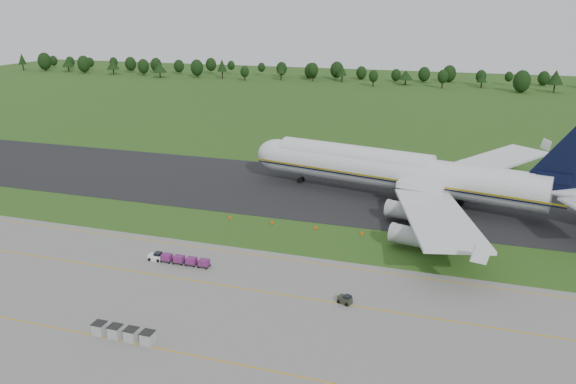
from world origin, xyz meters
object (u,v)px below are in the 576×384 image
(baggage_train, at_px, (178,259))
(edge_markers, at_px, (294,225))
(utility_cart, at_px, (345,300))
(uld_row, at_px, (123,333))
(aircraft, at_px, (405,172))

(baggage_train, height_order, edge_markers, baggage_train)
(utility_cart, bearing_deg, edge_markers, 121.16)
(utility_cart, distance_m, edge_markers, 30.82)
(uld_row, bearing_deg, baggage_train, 100.63)
(aircraft, xyz_separation_m, uld_row, (-27.95, -66.90, -5.57))
(utility_cart, xyz_separation_m, edge_markers, (-15.95, 26.37, -0.31))
(baggage_train, height_order, utility_cart, baggage_train)
(baggage_train, xyz_separation_m, utility_cart, (29.54, -4.54, -0.21))
(aircraft, height_order, edge_markers, aircraft)
(edge_markers, bearing_deg, uld_row, -102.06)
(baggage_train, xyz_separation_m, uld_row, (4.18, -22.25, 0.09))
(utility_cart, distance_m, uld_row, 30.94)
(utility_cart, height_order, uld_row, uld_row)
(baggage_train, bearing_deg, edge_markers, 58.09)
(aircraft, distance_m, uld_row, 72.72)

